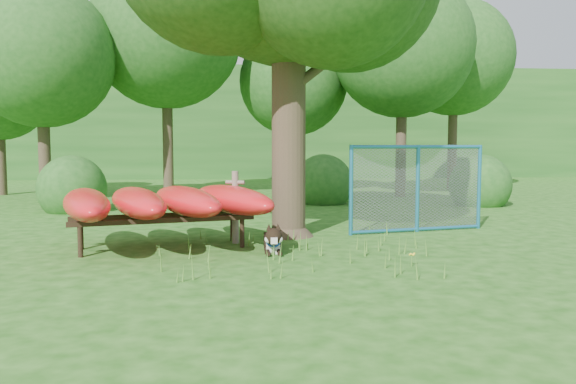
{
  "coord_description": "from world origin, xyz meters",
  "views": [
    {
      "loc": [
        -0.64,
        -7.86,
        1.75
      ],
      "look_at": [
        0.2,
        1.2,
        1.0
      ],
      "focal_mm": 35.0,
      "sensor_mm": 36.0,
      "label": 1
    }
  ],
  "objects": [
    {
      "name": "ground",
      "position": [
        0.0,
        0.0,
        0.0
      ],
      "size": [
        80.0,
        80.0,
        0.0
      ],
      "primitive_type": "plane",
      "color": "#194D0F",
      "rests_on": "ground"
    },
    {
      "name": "shrub_left",
      "position": [
        -5.0,
        7.5,
        0.0
      ],
      "size": [
        1.8,
        1.8,
        1.8
      ],
      "primitive_type": "sphere",
      "color": "#1D501A",
      "rests_on": "ground"
    },
    {
      "name": "kayak_rack",
      "position": [
        -1.9,
        1.78,
        0.8
      ],
      "size": [
        4.09,
        3.66,
        1.05
      ],
      "rotation": [
        0.0,
        0.0,
        0.25
      ],
      "color": "black",
      "rests_on": "ground"
    },
    {
      "name": "husky_dog",
      "position": [
        -0.04,
        1.28,
        0.18
      ],
      "size": [
        0.3,
        1.17,
        0.52
      ],
      "rotation": [
        0.0,
        0.0,
        -0.02
      ],
      "color": "black",
      "rests_on": "ground"
    },
    {
      "name": "bg_tree_d",
      "position": [
        5.0,
        11.0,
        5.08
      ],
      "size": [
        4.8,
        4.8,
        7.5
      ],
      "color": "#372B1E",
      "rests_on": "ground"
    },
    {
      "name": "bg_tree_e",
      "position": [
        8.0,
        14.0,
        5.23
      ],
      "size": [
        4.6,
        4.6,
        7.55
      ],
      "color": "#372B1E",
      "rests_on": "ground"
    },
    {
      "name": "wildflower_clump",
      "position": [
        1.89,
        -0.03,
        0.16
      ],
      "size": [
        0.09,
        0.09,
        0.2
      ],
      "rotation": [
        0.0,
        0.0,
        -0.2
      ],
      "color": "#4E842B",
      "rests_on": "ground"
    },
    {
      "name": "wooden_post",
      "position": [
        -0.66,
        2.18,
        0.69
      ],
      "size": [
        0.35,
        0.19,
        1.3
      ],
      "rotation": [
        0.0,
        0.0,
        -0.35
      ],
      "color": "#675E4D",
      "rests_on": "ground"
    },
    {
      "name": "shrub_right",
      "position": [
        6.5,
        8.0,
        0.0
      ],
      "size": [
        1.8,
        1.8,
        1.8
      ],
      "primitive_type": "sphere",
      "color": "#1D501A",
      "rests_on": "ground"
    },
    {
      "name": "bg_tree_c",
      "position": [
        1.5,
        13.0,
        4.11
      ],
      "size": [
        4.0,
        4.0,
        6.12
      ],
      "color": "#372B1E",
      "rests_on": "ground"
    },
    {
      "name": "fence_section",
      "position": [
        3.03,
        3.2,
        0.89
      ],
      "size": [
        2.97,
        0.74,
        2.95
      ],
      "rotation": [
        0.0,
        0.0,
        0.22
      ],
      "color": "teal",
      "rests_on": "ground"
    },
    {
      "name": "wooded_hillside",
      "position": [
        0.0,
        28.0,
        3.0
      ],
      "size": [
        80.0,
        12.0,
        6.0
      ],
      "primitive_type": "cube",
      "color": "#1D501A",
      "rests_on": "ground"
    },
    {
      "name": "bg_tree_b",
      "position": [
        -3.0,
        12.0,
        5.61
      ],
      "size": [
        5.2,
        5.2,
        8.22
      ],
      "color": "#372B1E",
      "rests_on": "ground"
    },
    {
      "name": "shrub_mid",
      "position": [
        2.0,
        9.0,
        0.0
      ],
      "size": [
        1.8,
        1.8,
        1.8
      ],
      "primitive_type": "sphere",
      "color": "#1D501A",
      "rests_on": "ground"
    },
    {
      "name": "bg_tree_a",
      "position": [
        -6.5,
        10.0,
        4.48
      ],
      "size": [
        4.4,
        4.4,
        6.7
      ],
      "color": "#372B1E",
      "rests_on": "ground"
    }
  ]
}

